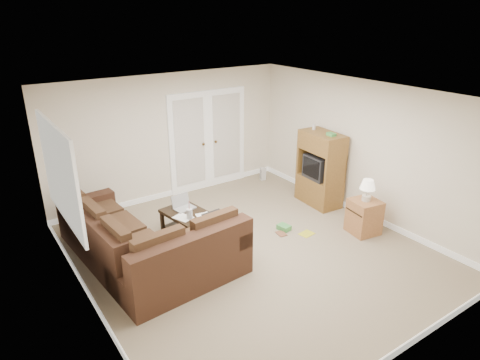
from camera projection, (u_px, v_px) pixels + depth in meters
floor at (250, 251)px, 6.88m from camera, size 5.50×5.50×0.00m
ceiling at (252, 96)px, 5.94m from camera, size 5.00×5.50×0.02m
wall_left at (81, 223)px, 5.10m from camera, size 0.02×5.50×2.50m
wall_right at (363, 150)px, 7.72m from camera, size 0.02×5.50×2.50m
wall_back at (170, 137)px, 8.52m from camera, size 5.00×0.02×2.50m
wall_front at (411, 262)px, 4.31m from camera, size 5.00×0.02×2.50m
baseboards at (250, 248)px, 6.86m from camera, size 5.00×5.50×0.10m
french_doors at (208, 141)px, 9.01m from camera, size 1.80×0.05×2.13m
window_left at (60, 174)px, 5.77m from camera, size 0.05×1.92×1.42m
sectional_sofa at (141, 247)px, 6.32m from camera, size 2.13×2.93×0.88m
coffee_table at (193, 227)px, 7.08m from camera, size 0.76×1.25×0.80m
tv_armoire at (320, 169)px, 8.32m from camera, size 0.56×0.94×1.56m
side_cabinet at (364, 214)px, 7.33m from camera, size 0.53×0.53×0.99m
space_heater at (263, 174)px, 9.69m from camera, size 0.13×0.12×0.29m
floor_magazine at (307, 234)px, 7.40m from camera, size 0.28×0.23×0.01m
floor_greenbox at (284, 227)px, 7.53m from camera, size 0.20×0.24×0.09m
floor_book at (278, 235)px, 7.36m from camera, size 0.17×0.22×0.01m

